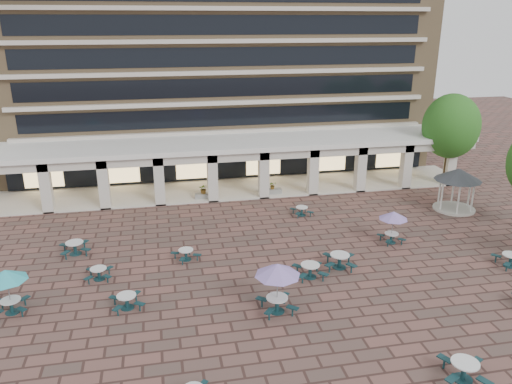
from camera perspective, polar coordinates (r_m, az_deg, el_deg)
The scene contains 19 objects.
ground at distance 30.04m, azimuth 1.95°, elevation -8.70°, with size 120.00×120.00×0.00m, color brown.
apartment_building at distance 51.70m, azimuth -4.68°, elevation 17.47°, with size 40.00×15.50×25.20m.
retail_arcade at distance 42.56m, azimuth -2.59°, elevation 4.08°, with size 42.00×6.60×4.40m.
picnic_table_0 at distance 26.87m, azimuth -14.56°, elevation -11.89°, with size 1.89×1.89×0.75m.
picnic_table_2 at distance 23.20m, azimuth 22.70°, elevation -18.18°, with size 2.29×2.29×0.86m.
picnic_table_3 at distance 33.69m, azimuth 27.11°, elevation -6.85°, with size 1.88×1.88×0.79m.
picnic_table_4 at distance 27.76m, azimuth -26.66°, elevation -8.67°, with size 2.07×2.07×2.39m.
picnic_table_5 at distance 30.03m, azimuth -17.54°, elevation -8.78°, with size 1.56×1.56×0.69m.
picnic_table_6 at distance 24.87m, azimuth 2.48°, elevation -9.07°, with size 2.32×2.32×2.68m.
picnic_table_8 at distance 33.52m, azimuth -20.00°, elevation -5.92°, with size 2.08×2.08×0.82m.
picnic_table_9 at distance 29.00m, azimuth 6.20°, elevation -8.81°, with size 1.87×1.87×0.82m.
picnic_table_10 at distance 30.29m, azimuth 9.53°, elevation -7.63°, with size 2.25×2.25×0.87m.
picnic_table_11 at distance 33.73m, azimuth 15.42°, elevation -2.72°, with size 1.90×1.90×2.20m.
picnic_table_12 at distance 31.15m, azimuth -8.01°, elevation -6.99°, with size 1.87×1.87×0.69m.
picnic_table_13 at distance 37.78m, azimuth 5.25°, elevation -2.09°, with size 1.62×1.62×0.68m.
gazebo at distance 41.10m, azimuth 22.07°, elevation 1.37°, with size 3.54×3.54×3.29m.
tree_east_c at distance 46.59m, azimuth 21.40°, elevation 7.01°, with size 4.87×4.87×8.11m.
planter_left at distance 41.15m, azimuth -5.99°, elevation -0.09°, with size 1.50×0.78×1.32m.
planter_right at distance 42.07m, azimuth 1.91°, elevation 0.26°, with size 1.50×0.63×1.17m.
Camera 1 is at (-6.24, -25.84, 14.00)m, focal length 35.00 mm.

